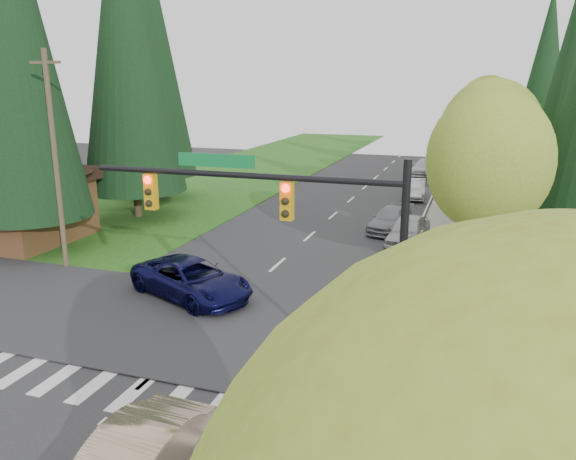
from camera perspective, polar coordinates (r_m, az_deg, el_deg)
The scene contains 27 objects.
grass_east at distance 30.38m, azimuth 25.90°, elevation -3.06°, with size 14.00×110.00×0.06m, color #195215.
grass_west at distance 37.09m, azimuth -17.90°, elevation 0.74°, with size 14.00×110.00×0.06m, color #195215.
cross_street at distance 20.79m, azimuth -8.12°, elevation -9.66°, with size 120.00×8.00×0.10m, color #28282B.
sidewalk_east at distance 32.04m, azimuth 14.65°, elevation -1.09°, with size 1.80×80.00×0.13m, color gray.
curb_east at distance 32.09m, azimuth 13.14°, elevation -0.97°, with size 0.20×80.00×0.13m, color gray.
stone_wall_north at distance 39.70m, azimuth 18.00°, elevation 2.10°, with size 0.70×40.00×0.70m, color #4C4438.
traffic_signal at distance 14.47m, azimuth 0.53°, elevation 0.54°, with size 8.70×0.37×6.80m.
brown_building at distance 34.05m, azimuth -26.00°, elevation 4.12°, with size 8.40×8.40×5.40m.
utility_pole at distance 27.88m, azimuth -22.56°, elevation 6.62°, with size 1.60×0.24×10.00m.
decid_tree_0 at distance 23.04m, azimuth 19.76°, elevation 6.55°, with size 4.80×4.80×8.37m.
decid_tree_1 at distance 29.97m, azimuth 19.84°, elevation 8.63°, with size 5.20×5.20×8.80m.
decid_tree_2 at distance 36.94m, azimuth 19.42°, elevation 9.86°, with size 5.00×5.00×8.82m.
decid_tree_3 at distance 43.94m, azimuth 19.47°, elevation 10.16°, with size 5.00×5.00×8.55m.
decid_tree_4 at distance 50.91m, azimuth 19.58°, elevation 11.11°, with size 5.40×5.40×9.18m.
decid_tree_5 at distance 57.92m, azimuth 19.28°, elevation 10.95°, with size 4.80×4.80×8.30m.
decid_tree_6 at distance 64.90m, azimuth 19.38°, elevation 11.56°, with size 5.20×5.20×8.86m.
conifer_w_a at distance 31.59m, azimuth -26.20°, elevation 17.40°, with size 6.12×6.12×19.80m.
conifer_w_b at distance 36.50m, azimuth -25.01°, elevation 15.38°, with size 5.44×5.44×17.80m.
conifer_w_c at distance 37.25m, azimuth -16.12°, elevation 18.43°, with size 6.46×6.46×20.80m.
conifer_w_e at distance 43.31m, azimuth -13.66°, elevation 16.66°, with size 5.78×5.78×18.80m.
conifer_e_c at distance 57.10m, azimuth 24.67°, elevation 14.19°, with size 5.10×5.10×16.80m.
suv_navy at distance 23.28m, azimuth -9.78°, elevation -4.95°, with size 2.59×5.62×1.56m, color #0B0B37.
parked_car_a at distance 30.79m, azimuth 12.14°, elevation -0.13°, with size 1.93×4.79×1.63m, color #9E9EA3.
parked_car_b at distance 33.82m, azimuth 10.39°, elevation 1.04°, with size 1.89×4.66×1.35m, color slate.
parked_car_c at distance 43.83m, azimuth 12.74°, elevation 4.09°, with size 1.52×4.37×1.44m, color #B5B5BA.
parked_car_d at distance 50.99m, azimuth 14.90°, elevation 5.36°, with size 1.59×3.96×1.35m, color silver.
parked_car_e at distance 55.40m, azimuth 13.78°, elevation 6.22°, with size 2.09×5.14×1.49m, color #B3B3B9.
Camera 1 is at (8.71, -8.84, 8.53)m, focal length 35.00 mm.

